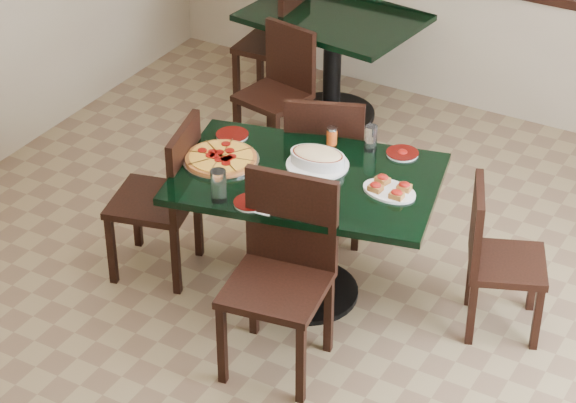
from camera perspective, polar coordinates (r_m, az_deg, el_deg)
The scene contains 20 objects.
floor at distance 5.89m, azimuth 0.40°, elevation -6.37°, with size 5.50×5.50×0.00m, color #756444.
main_table at distance 5.79m, azimuth 0.95°, elevation -0.20°, with size 1.49×1.13×0.75m.
back_table at distance 7.61m, azimuth 2.28°, elevation 7.89°, with size 1.20×0.93×0.75m.
chair_far at distance 6.28m, azimuth 1.93°, elevation 2.17°, with size 0.56×0.56×0.93m.
chair_near at distance 5.38m, azimuth -0.25°, elevation -3.16°, with size 0.53×0.53×0.99m.
chair_right at distance 5.72m, azimuth 10.40°, elevation -2.56°, with size 0.50×0.50×0.83m.
chair_left at distance 6.03m, azimuth -6.16°, elevation 0.49°, with size 0.52×0.52×0.92m.
back_chair_near at distance 7.23m, azimuth -0.38°, elevation 6.01°, with size 0.45×0.45×0.83m.
back_chair_left at distance 7.79m, azimuth -0.37°, elevation 8.31°, with size 0.44×0.44×0.89m.
pepperoni_pizza at distance 5.81m, azimuth -3.42°, elevation 2.20°, with size 0.40×0.40×0.04m.
lasagna_casserole at distance 5.75m, azimuth 1.51°, elevation 2.22°, with size 0.33×0.33×0.09m.
bread_basket at distance 5.47m, azimuth 1.00°, elevation 0.43°, with size 0.23×0.18×0.09m.
bruschetta_platter at distance 5.56m, azimuth 5.18°, elevation 0.67°, with size 0.31×0.23×0.05m.
side_plate_near at distance 5.46m, azimuth -1.92°, elevation -0.06°, with size 0.17×0.17×0.02m.
side_plate_far_r at distance 5.89m, azimuth 5.83°, elevation 2.46°, with size 0.17×0.17×0.03m.
side_plate_far_l at distance 6.04m, azimuth -2.85°, elevation 3.40°, with size 0.18×0.18×0.02m.
napkin_setting at distance 5.46m, azimuth -1.39°, elevation -0.13°, with size 0.18×0.18×0.01m.
water_glass_a at distance 5.90m, azimuth 4.24°, elevation 3.24°, with size 0.07×0.07×0.14m, color white.
water_glass_b at distance 5.46m, azimuth -3.54°, elevation 0.80°, with size 0.08×0.08×0.17m, color white.
pepper_shaker at distance 5.95m, azimuth 2.25°, elevation 3.36°, with size 0.06×0.06×0.10m.
Camera 1 is at (2.23, -4.00, 3.71)m, focal length 70.00 mm.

